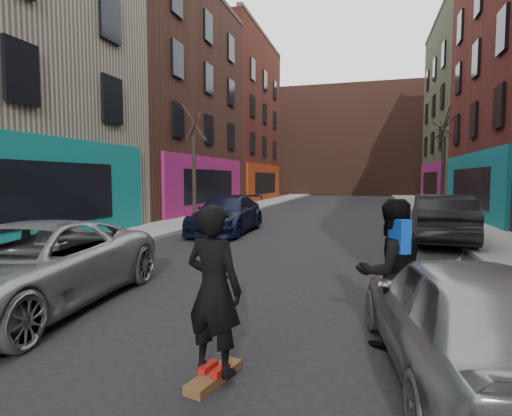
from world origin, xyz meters
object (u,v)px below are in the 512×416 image
Objects in this scene: parked_right_end at (441,219)px; pedestrian at (391,272)px; tree_left_far at (194,154)px; tree_right_far at (443,154)px; parked_left_far at (29,266)px; parked_left_end at (227,214)px; skateboarder at (214,289)px; skateboard at (214,376)px; parked_right_far at (464,316)px.

parked_right_end is 2.58× the size of pedestrian.
tree_right_far is (12.40, 6.00, 0.15)m from tree_left_far.
parked_left_far is 1.02× the size of parked_left_end.
tree_left_far is 0.96× the size of tree_right_far.
skateboarder is (3.83, -1.38, 0.28)m from parked_left_far.
parked_right_end is (-1.60, -9.75, -2.71)m from tree_right_far.
tree_right_far is 21.56m from skateboard.
skateboard is at bearing 8.91° from parked_right_far.
tree_left_far is at bearing -83.66° from pedestrian.
pedestrian is (-2.12, -9.29, 0.15)m from parked_right_end.
pedestrian is (-3.72, -19.04, -2.56)m from tree_right_far.
tree_left_far is at bearing -154.18° from tree_right_far.
parked_left_end is at bearing 122.52° from skateboard.
tree_left_far is 16.40m from skateboard.
tree_left_far is at bearing 128.46° from skateboard.
parked_right_far is (6.45, -10.33, -0.04)m from parked_left_end.
pedestrian is at bearing -56.33° from tree_left_far.
parked_left_far is at bearing 54.34° from parked_right_end.
skateboarder reaches higher than parked_right_far.
parked_right_far is 2.71m from skateboarder.
skateboard is at bearing 11.43° from pedestrian.
tree_right_far reaches higher than parked_right_end.
parked_right_end is 9.52m from pedestrian.
parked_right_end is 6.19× the size of skateboard.
parked_right_far is 2.77m from skateboard.
skateboarder reaches higher than parked_right_end.
skateboard is at bearing 73.80° from parked_right_end.
tree_left_far is 3.39× the size of pedestrian.
parked_left_far is at bearing -116.15° from tree_right_far.
tree_left_far is 16.23m from skateboarder.
parked_left_end reaches higher than parked_left_far.
parked_left_end reaches higher than skateboard.
parked_right_far is at bearing -98.64° from tree_right_far.
parked_right_far is 2.27× the size of skateboarder.
pedestrian reaches higher than parked_left_end.
parked_left_far is 1.27× the size of parked_right_far.
parked_right_end is 11.49m from skateboarder.
parked_right_end is at bearing -99.32° from tree_right_far.
tree_right_far reaches higher than tree_left_far.
parked_left_far is 9.73m from parked_left_end.
tree_right_far reaches higher than parked_left_end.
tree_right_far is at bearing 88.11° from skateboard.
parked_right_end is 2.73× the size of skateboarder.
parked_left_end is 11.77m from skateboarder.
parked_left_far reaches higher than parked_right_far.
skateboarder is (0.00, 0.00, 0.96)m from skateboard.
parked_left_far is 6.43m from parked_right_far.
parked_left_end is 11.78m from skateboard.
parked_left_far is 1.05× the size of parked_right_end.
skateboarder is at bearing -25.56° from parked_left_far.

